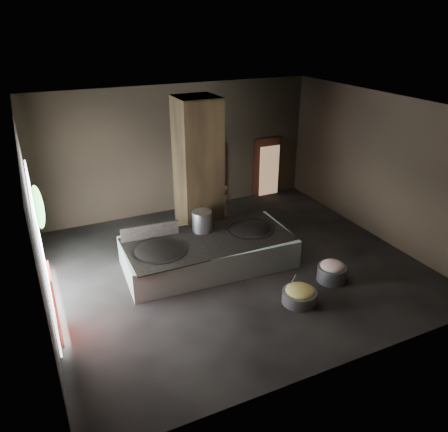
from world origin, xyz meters
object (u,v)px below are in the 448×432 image
hearth_platform (208,252)px  veg_basin (299,297)px  stock_pot (202,221)px  cook (222,210)px  wok_right (250,231)px  meat_basin (332,273)px  wok_left (159,253)px

hearth_platform → veg_basin: (1.33, -2.65, -0.25)m
stock_pot → cook: cook is taller
hearth_platform → wok_right: (1.35, 0.05, 0.34)m
stock_pot → meat_basin: (2.64, -2.72, -0.92)m
meat_basin → veg_basin: bearing=-160.7°
cook → meat_basin: 4.14m
veg_basin → wok_right: bearing=89.7°
stock_pot → wok_right: bearing=-21.0°
hearth_platform → cook: cook is taller
veg_basin → meat_basin: size_ratio=1.11×
wok_right → meat_basin: 2.65m
wok_left → stock_pot: size_ratio=2.42×
stock_pot → cook: bearing=43.6°
wok_right → hearth_platform: bearing=-177.9°
wok_right → stock_pot: bearing=159.0°
stock_pot → veg_basin: stock_pot is taller
wok_left → cook: 3.12m
hearth_platform → cook: (1.18, 1.63, 0.44)m
stock_pot → hearth_platform: bearing=-95.2°
veg_basin → meat_basin: (1.35, 0.47, 0.05)m
stock_pot → wok_left: bearing=-158.2°
cook → meat_basin: cook is taller
cook → wok_left: bearing=3.4°
meat_basin → wok_left: bearing=152.8°
wok_left → meat_basin: bearing=-27.2°
hearth_platform → wok_left: bearing=-175.0°
hearth_platform → wok_left: wok_left is taller
veg_basin → meat_basin: 1.44m
wok_right → veg_basin: 2.76m
wok_right → veg_basin: (-0.02, -2.70, -0.59)m
wok_right → cook: size_ratio=0.82×
wok_right → stock_pot: (-1.30, 0.50, 0.38)m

